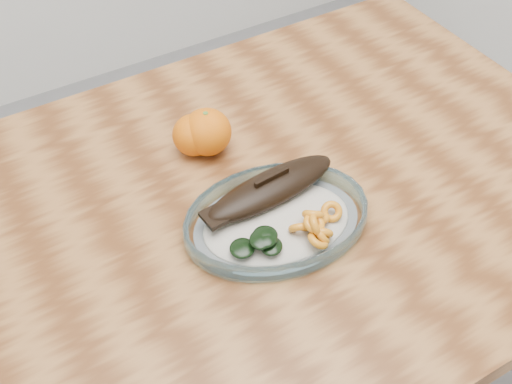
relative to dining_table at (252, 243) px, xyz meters
The scene contains 4 objects.
dining_table is the anchor object (origin of this frame).
plated_meal 0.13m from the dining_table, 82.65° to the right, with size 0.58×0.58×0.08m.
orange_left 0.20m from the dining_table, 98.46° to the left, with size 0.07×0.07×0.07m, color #E24F04.
orange_right 0.20m from the dining_table, 91.17° to the left, with size 0.08×0.08×0.08m, color #E24F04.
Camera 1 is at (-0.34, -0.59, 1.47)m, focal length 45.00 mm.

